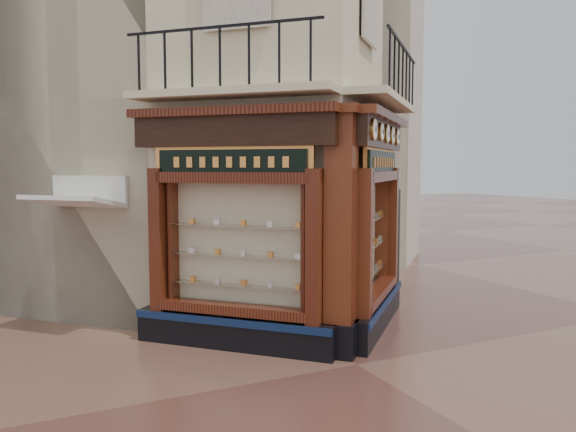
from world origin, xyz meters
TOP-DOWN VIEW (x-y plane):
  - ground at (0.00, 0.00)m, footprint 80.00×80.00m
  - main_building at (0.00, 6.16)m, footprint 11.31×11.31m
  - neighbour_left at (-2.47, 8.63)m, footprint 11.31×11.31m
  - neighbour_right at (2.47, 8.63)m, footprint 11.31×11.31m
  - shopfront_left at (-1.41, 1.57)m, footprint 2.86×2.86m
  - shopfront_right at (1.41, 1.57)m, footprint 2.86×2.86m
  - corner_pilaster at (0.00, 0.50)m, footprint 0.85×0.85m
  - balcony at (0.00, 1.49)m, footprint 5.94×2.97m
  - clock_a at (0.58, 0.48)m, footprint 0.28×0.28m
  - clock_b at (1.06, 0.95)m, footprint 0.25×0.25m
  - clock_c at (1.49, 1.38)m, footprint 0.28×0.28m
  - clock_d at (1.91, 1.81)m, footprint 0.28×0.28m
  - clock_e at (2.37, 2.27)m, footprint 0.28×0.28m
  - awning at (-3.71, 3.50)m, footprint 1.82×1.82m
  - signboard_left at (-1.46, 1.51)m, footprint 2.02×2.02m
  - signboard_right at (1.46, 1.51)m, footprint 2.03×2.03m

SIDE VIEW (x-z plane):
  - ground at x=0.00m, z-range 0.00..0.00m
  - awning at x=-3.71m, z-range -0.13..0.13m
  - corner_pilaster at x=0.00m, z-range -0.04..3.94m
  - shopfront_left at x=-1.41m, z-range -0.01..3.97m
  - shopfront_right at x=1.41m, z-range -0.01..3.97m
  - signboard_left at x=-1.46m, z-range 2.83..3.37m
  - signboard_right at x=1.46m, z-range 2.83..3.37m
  - clock_b at x=1.06m, z-range 3.46..3.78m
  - clock_c at x=1.49m, z-range 3.45..3.79m
  - clock_d at x=1.91m, z-range 3.45..3.79m
  - clock_e at x=2.37m, z-range 3.45..3.79m
  - clock_a at x=0.58m, z-range 3.44..3.80m
  - balcony at x=0.00m, z-range 3.70..4.73m
  - neighbour_left at x=-2.47m, z-range 0.00..11.00m
  - neighbour_right at x=2.47m, z-range 0.00..11.00m
  - main_building at x=0.00m, z-range 0.00..12.00m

